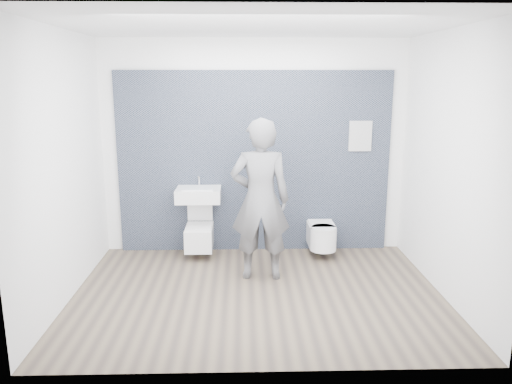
{
  "coord_description": "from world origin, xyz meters",
  "views": [
    {
      "loc": [
        -0.16,
        -5.07,
        2.3
      ],
      "look_at": [
        0.0,
        0.6,
        1.0
      ],
      "focal_mm": 35.0,
      "sensor_mm": 36.0,
      "label": 1
    }
  ],
  "objects_px": {
    "toilet_rounded": "(322,236)",
    "visitor": "(260,200)",
    "toilet_square": "(199,235)",
    "washbasin": "(199,194)"
  },
  "relations": [
    {
      "from": "toilet_square",
      "to": "toilet_rounded",
      "type": "bearing_deg",
      "value": -1.53
    },
    {
      "from": "washbasin",
      "to": "toilet_rounded",
      "type": "height_order",
      "value": "washbasin"
    },
    {
      "from": "toilet_rounded",
      "to": "visitor",
      "type": "relative_size",
      "value": 0.31
    },
    {
      "from": "toilet_rounded",
      "to": "visitor",
      "type": "distance_m",
      "value": 1.27
    },
    {
      "from": "toilet_square",
      "to": "visitor",
      "type": "bearing_deg",
      "value": -43.3
    },
    {
      "from": "toilet_square",
      "to": "visitor",
      "type": "distance_m",
      "value": 1.24
    },
    {
      "from": "washbasin",
      "to": "visitor",
      "type": "xyz_separation_m",
      "value": [
        0.77,
        -0.76,
        0.11
      ]
    },
    {
      "from": "washbasin",
      "to": "visitor",
      "type": "relative_size",
      "value": 0.31
    },
    {
      "from": "washbasin",
      "to": "toilet_square",
      "type": "relative_size",
      "value": 0.83
    },
    {
      "from": "toilet_square",
      "to": "washbasin",
      "type": "bearing_deg",
      "value": 90.0
    }
  ]
}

